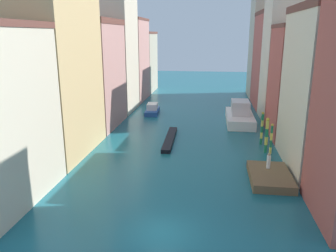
{
  "coord_description": "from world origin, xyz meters",
  "views": [
    {
      "loc": [
        2.88,
        -19.52,
        12.84
      ],
      "look_at": [
        -2.56,
        21.5,
        1.5
      ],
      "focal_mm": 36.0,
      "sensor_mm": 36.0,
      "label": 1
    }
  ],
  "objects_px": {
    "waterfront_dock": "(270,177)",
    "person_on_dock": "(269,161)",
    "mooring_pole_1": "(267,135)",
    "mooring_pole_2": "(262,128)",
    "motorboat_0": "(152,110)",
    "vaporetto_white": "(240,115)",
    "mooring_pole_0": "(271,142)",
    "gondola_black": "(170,139)"
  },
  "relations": [
    {
      "from": "person_on_dock",
      "to": "mooring_pole_1",
      "type": "distance_m",
      "value": 6.54
    },
    {
      "from": "person_on_dock",
      "to": "mooring_pole_0",
      "type": "distance_m",
      "value": 3.97
    },
    {
      "from": "mooring_pole_0",
      "to": "vaporetto_white",
      "type": "xyz_separation_m",
      "value": [
        -1.99,
        15.62,
        -0.92
      ]
    },
    {
      "from": "mooring_pole_0",
      "to": "mooring_pole_1",
      "type": "xyz_separation_m",
      "value": [
        -0.05,
        2.62,
        0.0
      ]
    },
    {
      "from": "waterfront_dock",
      "to": "gondola_black",
      "type": "height_order",
      "value": "waterfront_dock"
    },
    {
      "from": "mooring_pole_0",
      "to": "mooring_pole_1",
      "type": "bearing_deg",
      "value": 91.19
    },
    {
      "from": "waterfront_dock",
      "to": "mooring_pole_1",
      "type": "relative_size",
      "value": 1.46
    },
    {
      "from": "mooring_pole_1",
      "to": "mooring_pole_2",
      "type": "xyz_separation_m",
      "value": [
        -0.11,
        2.98,
        -0.02
      ]
    },
    {
      "from": "mooring_pole_1",
      "to": "vaporetto_white",
      "type": "xyz_separation_m",
      "value": [
        -1.94,
        13.0,
        -0.92
      ]
    },
    {
      "from": "mooring_pole_2",
      "to": "gondola_black",
      "type": "relative_size",
      "value": 0.41
    },
    {
      "from": "person_on_dock",
      "to": "mooring_pole_2",
      "type": "xyz_separation_m",
      "value": [
        0.6,
        9.45,
        0.62
      ]
    },
    {
      "from": "gondola_black",
      "to": "motorboat_0",
      "type": "bearing_deg",
      "value": 108.26
    },
    {
      "from": "waterfront_dock",
      "to": "mooring_pole_1",
      "type": "distance_m",
      "value": 7.78
    },
    {
      "from": "mooring_pole_0",
      "to": "mooring_pole_1",
      "type": "distance_m",
      "value": 2.62
    },
    {
      "from": "mooring_pole_0",
      "to": "motorboat_0",
      "type": "xyz_separation_m",
      "value": [
        -16.0,
        20.03,
        -1.43
      ]
    },
    {
      "from": "waterfront_dock",
      "to": "mooring_pole_1",
      "type": "xyz_separation_m",
      "value": [
        0.67,
        7.56,
        1.7
      ]
    },
    {
      "from": "mooring_pole_0",
      "to": "motorboat_0",
      "type": "bearing_deg",
      "value": 128.62
    },
    {
      "from": "waterfront_dock",
      "to": "person_on_dock",
      "type": "bearing_deg",
      "value": 91.74
    },
    {
      "from": "mooring_pole_1",
      "to": "motorboat_0",
      "type": "height_order",
      "value": "mooring_pole_1"
    },
    {
      "from": "mooring_pole_0",
      "to": "mooring_pole_2",
      "type": "relative_size",
      "value": 1.01
    },
    {
      "from": "person_on_dock",
      "to": "mooring_pole_1",
      "type": "bearing_deg",
      "value": 83.79
    },
    {
      "from": "mooring_pole_2",
      "to": "motorboat_0",
      "type": "height_order",
      "value": "mooring_pole_2"
    },
    {
      "from": "motorboat_0",
      "to": "mooring_pole_2",
      "type": "bearing_deg",
      "value": -42.33
    },
    {
      "from": "motorboat_0",
      "to": "mooring_pole_1",
      "type": "bearing_deg",
      "value": -47.51
    },
    {
      "from": "mooring_pole_1",
      "to": "gondola_black",
      "type": "xyz_separation_m",
      "value": [
        -11.15,
        2.87,
        -1.84
      ]
    },
    {
      "from": "person_on_dock",
      "to": "gondola_black",
      "type": "distance_m",
      "value": 14.06
    },
    {
      "from": "mooring_pole_2",
      "to": "vaporetto_white",
      "type": "bearing_deg",
      "value": 100.34
    },
    {
      "from": "mooring_pole_1",
      "to": "gondola_black",
      "type": "bearing_deg",
      "value": 165.56
    },
    {
      "from": "mooring_pole_0",
      "to": "mooring_pole_2",
      "type": "bearing_deg",
      "value": 91.66
    },
    {
      "from": "mooring_pole_0",
      "to": "gondola_black",
      "type": "xyz_separation_m",
      "value": [
        -11.2,
        5.49,
        -1.84
      ]
    },
    {
      "from": "person_on_dock",
      "to": "mooring_pole_0",
      "type": "height_order",
      "value": "mooring_pole_0"
    },
    {
      "from": "waterfront_dock",
      "to": "person_on_dock",
      "type": "relative_size",
      "value": 3.93
    },
    {
      "from": "waterfront_dock",
      "to": "vaporetto_white",
      "type": "height_order",
      "value": "vaporetto_white"
    },
    {
      "from": "person_on_dock",
      "to": "vaporetto_white",
      "type": "height_order",
      "value": "vaporetto_white"
    },
    {
      "from": "vaporetto_white",
      "to": "motorboat_0",
      "type": "bearing_deg",
      "value": 162.52
    },
    {
      "from": "waterfront_dock",
      "to": "person_on_dock",
      "type": "height_order",
      "value": "person_on_dock"
    },
    {
      "from": "mooring_pole_2",
      "to": "vaporetto_white",
      "type": "xyz_separation_m",
      "value": [
        -1.83,
        10.01,
        -0.9
      ]
    },
    {
      "from": "person_on_dock",
      "to": "motorboat_0",
      "type": "xyz_separation_m",
      "value": [
        -15.24,
        23.88,
        -0.78
      ]
    },
    {
      "from": "mooring_pole_2",
      "to": "gondola_black",
      "type": "distance_m",
      "value": 11.19
    },
    {
      "from": "waterfront_dock",
      "to": "gondola_black",
      "type": "bearing_deg",
      "value": 135.13
    },
    {
      "from": "vaporetto_white",
      "to": "motorboat_0",
      "type": "distance_m",
      "value": 14.7
    },
    {
      "from": "gondola_black",
      "to": "mooring_pole_2",
      "type": "bearing_deg",
      "value": 0.59
    }
  ]
}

